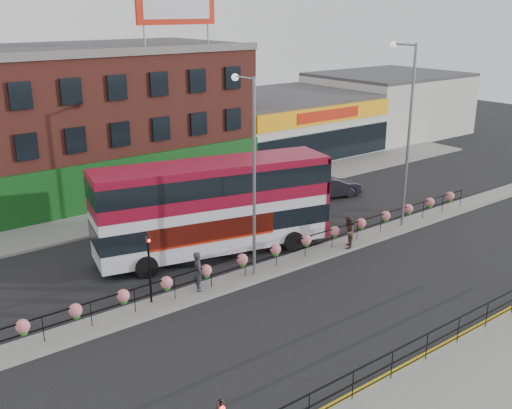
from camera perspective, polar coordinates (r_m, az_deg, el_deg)
ground at (r=31.68m, az=3.34°, el=-5.65°), size 120.00×120.00×0.00m
south_pavement at (r=24.98m, az=22.25°, el=-13.96°), size 60.00×4.00×0.15m
north_pavement at (r=40.83m, az=-7.75°, el=-0.09°), size 60.00×4.00×0.15m
median at (r=31.65m, az=3.34°, el=-5.53°), size 60.00×1.60×0.15m
yellow_line_inner at (r=26.00m, az=17.81°, el=-12.26°), size 60.00×0.10×0.01m
yellow_line_outer at (r=25.92m, az=18.14°, el=-12.40°), size 60.00×0.10×0.01m
brick_building at (r=45.02m, az=-17.66°, el=7.58°), size 25.00×12.21×10.30m
supermarket at (r=55.43m, az=2.41°, el=7.69°), size 15.00×12.25×5.30m
warehouse_east at (r=65.76m, az=12.39°, el=9.41°), size 14.50×12.00×6.30m
billboard at (r=42.63m, az=-7.62°, el=18.61°), size 6.00×0.29×4.40m
median_railing at (r=31.27m, az=3.37°, el=-3.90°), size 30.04×0.56×1.23m
south_railing at (r=23.88m, az=16.01°, el=-12.33°), size 20.04×0.05×1.12m
double_decker_bus at (r=31.84m, az=-4.04°, el=0.55°), size 13.04×5.78×5.14m
car at (r=42.56m, az=6.96°, el=1.68°), size 3.52×5.33×1.54m
pedestrian_a at (r=28.22m, az=-5.51°, el=-6.35°), size 1.04×0.98×1.93m
pedestrian_b at (r=33.33m, az=8.75°, el=-2.62°), size 1.57×1.57×1.83m
lamp_column_west at (r=28.36m, az=-0.49°, el=4.17°), size 0.35×1.71×9.74m
lamp_column_east at (r=36.20m, az=14.12°, el=7.76°), size 0.39×1.90×10.82m
traffic_light_median at (r=26.86m, az=-10.18°, el=-4.73°), size 0.15×0.28×3.65m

